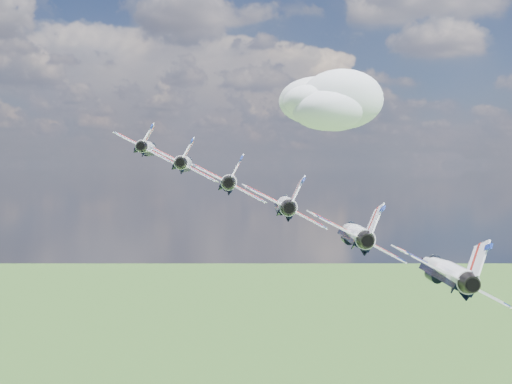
# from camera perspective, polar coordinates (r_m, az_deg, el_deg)

# --- Properties ---
(cloud_far) EXTENTS (55.90, 43.92, 21.96)m
(cloud_far) POSITION_cam_1_polar(r_m,az_deg,el_deg) (304.40, 7.38, 7.87)
(cloud_far) COLOR white
(jet_0) EXTENTS (13.46, 17.07, 9.10)m
(jet_0) POSITION_cam_1_polar(r_m,az_deg,el_deg) (106.19, -9.55, 3.92)
(jet_0) COLOR white
(jet_1) EXTENTS (13.46, 17.07, 9.10)m
(jet_1) POSITION_cam_1_polar(r_m,az_deg,el_deg) (96.25, -6.30, 2.60)
(jet_1) COLOR white
(jet_2) EXTENTS (13.46, 17.07, 9.10)m
(jet_2) POSITION_cam_1_polar(r_m,az_deg,el_deg) (86.74, -2.32, 0.96)
(jet_2) COLOR white
(jet_3) EXTENTS (13.46, 17.07, 9.10)m
(jet_3) POSITION_cam_1_polar(r_m,az_deg,el_deg) (77.84, 2.59, -1.07)
(jet_3) COLOR silver
(jet_4) EXTENTS (13.46, 17.07, 9.10)m
(jet_4) POSITION_cam_1_polar(r_m,az_deg,el_deg) (69.77, 8.71, -3.58)
(jet_4) COLOR white
(jet_5) EXTENTS (13.46, 17.07, 9.10)m
(jet_5) POSITION_cam_1_polar(r_m,az_deg,el_deg) (62.87, 16.35, -6.64)
(jet_5) COLOR white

